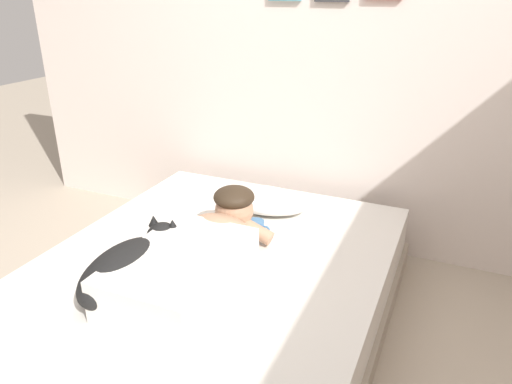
# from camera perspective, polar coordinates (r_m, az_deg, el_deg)

# --- Properties ---
(back_wall) EXTENTS (4.38, 0.12, 2.50)m
(back_wall) POSITION_cam_1_polar(r_m,az_deg,el_deg) (2.87, 9.09, 17.62)
(back_wall) COLOR silver
(back_wall) RESTS_ON ground
(bed) EXTENTS (1.56, 1.94, 0.37)m
(bed) POSITION_cam_1_polar(r_m,az_deg,el_deg) (2.31, -5.30, -12.24)
(bed) COLOR gray
(bed) RESTS_ON ground
(pillow) EXTENTS (0.52, 0.32, 0.11)m
(pillow) POSITION_cam_1_polar(r_m,az_deg,el_deg) (2.68, 0.90, -0.91)
(pillow) COLOR white
(pillow) RESTS_ON bed
(person_lying) EXTENTS (0.43, 0.92, 0.27)m
(person_lying) POSITION_cam_1_polar(r_m,az_deg,el_deg) (2.08, -7.01, -7.18)
(person_lying) COLOR silver
(person_lying) RESTS_ON bed
(dog) EXTENTS (0.26, 0.57, 0.21)m
(dog) POSITION_cam_1_polar(r_m,az_deg,el_deg) (2.04, -14.73, -8.60)
(dog) COLOR black
(dog) RESTS_ON bed
(coffee_cup) EXTENTS (0.12, 0.09, 0.07)m
(coffee_cup) POSITION_cam_1_polar(r_m,az_deg,el_deg) (2.41, -0.03, -4.30)
(coffee_cup) COLOR teal
(coffee_cup) RESTS_ON bed
(cell_phone) EXTENTS (0.07, 0.14, 0.01)m
(cell_phone) POSITION_cam_1_polar(r_m,az_deg,el_deg) (2.10, -7.54, -10.18)
(cell_phone) COLOR black
(cell_phone) RESTS_ON bed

